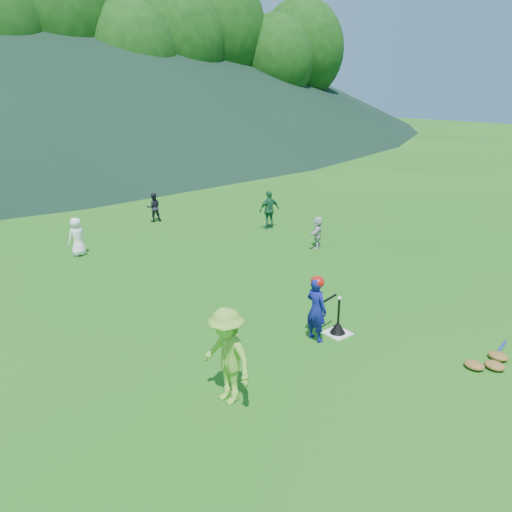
{
  "coord_description": "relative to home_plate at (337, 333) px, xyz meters",
  "views": [
    {
      "loc": [
        -6.52,
        -5.71,
        4.46
      ],
      "look_at": [
        0.0,
        2.5,
        0.9
      ],
      "focal_mm": 35.0,
      "sensor_mm": 36.0,
      "label": 1
    }
  ],
  "objects": [
    {
      "name": "fielder_c",
      "position": [
        3.76,
        6.53,
        0.62
      ],
      "size": [
        0.77,
        0.39,
        1.27
      ],
      "primitive_type": "imported",
      "rotation": [
        0.0,
        0.0,
        3.03
      ],
      "color": "#1B5D39",
      "rests_on": "ground"
    },
    {
      "name": "fielder_d",
      "position": [
        3.53,
        4.08,
        0.46
      ],
      "size": [
        0.87,
        0.71,
        0.93
      ],
      "primitive_type": "imported",
      "rotation": [
        0.0,
        0.0,
        3.72
      ],
      "color": "silver",
      "rests_on": "ground"
    },
    {
      "name": "baseball",
      "position": [
        0.0,
        0.0,
        0.73
      ],
      "size": [
        0.08,
        0.08,
        0.08
      ],
      "primitive_type": "sphere",
      "color": "white",
      "rests_on": "batting_tee"
    },
    {
      "name": "fielder_a",
      "position": [
        -2.19,
        7.69,
        0.53
      ],
      "size": [
        0.59,
        0.45,
        1.08
      ],
      "primitive_type": "imported",
      "rotation": [
        0.0,
        0.0,
        3.35
      ],
      "color": "white",
      "rests_on": "ground"
    },
    {
      "name": "adult_coach",
      "position": [
        -2.88,
        -0.44,
        0.74
      ],
      "size": [
        0.62,
        1.0,
        1.5
      ],
      "primitive_type": "imported",
      "rotation": [
        0.0,
        0.0,
        -1.5
      ],
      "color": "#76B936",
      "rests_on": "ground"
    },
    {
      "name": "home_plate",
      "position": [
        0.0,
        0.0,
        0.0
      ],
      "size": [
        0.45,
        0.45,
        0.02
      ],
      "primitive_type": "cube",
      "color": "silver",
      "rests_on": "ground"
    },
    {
      "name": "fielder_b",
      "position": [
        1.22,
        9.75,
        0.49
      ],
      "size": [
        0.58,
        0.52,
        1.0
      ],
      "primitive_type": "imported",
      "rotation": [
        0.0,
        0.0,
        2.81
      ],
      "color": "black",
      "rests_on": "ground"
    },
    {
      "name": "ground",
      "position": [
        0.0,
        0.0,
        -0.01
      ],
      "size": [
        120.0,
        120.0,
        0.0
      ],
      "primitive_type": "plane",
      "color": "#1A5914",
      "rests_on": "ground"
    },
    {
      "name": "equipment_pile",
      "position": [
        1.47,
        -2.39,
        0.06
      ],
      "size": [
        1.8,
        0.59,
        0.19
      ],
      "color": "olive",
      "rests_on": "ground"
    },
    {
      "name": "batter_gear",
      "position": [
        -0.47,
        0.11,
        1.1
      ],
      "size": [
        0.73,
        0.26,
        0.59
      ],
      "color": "#B5120C",
      "rests_on": "ground"
    },
    {
      "name": "batter_child",
      "position": [
        -0.49,
        0.11,
        0.6
      ],
      "size": [
        0.31,
        0.46,
        1.23
      ],
      "primitive_type": "imported",
      "rotation": [
        0.0,
        0.0,
        1.6
      ],
      "color": "navy",
      "rests_on": "ground"
    },
    {
      "name": "batting_tee",
      "position": [
        0.0,
        0.0,
        0.12
      ],
      "size": [
        0.3,
        0.3,
        0.68
      ],
      "color": "black",
      "rests_on": "home_plate"
    }
  ]
}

